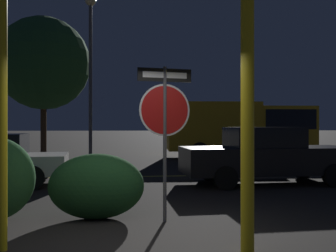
% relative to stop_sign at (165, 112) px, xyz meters
% --- Properties ---
extents(ground_plane, '(260.00, 260.00, 0.00)m').
position_rel_stop_sign_xyz_m(ground_plane, '(-0.58, -1.43, -1.83)').
color(ground_plane, black).
extents(road_center_stripe, '(39.92, 0.12, 0.01)m').
position_rel_stop_sign_xyz_m(road_center_stripe, '(-0.58, 5.63, -1.82)').
color(road_center_stripe, gold).
rests_on(road_center_stripe, ground_plane).
extents(stop_sign, '(0.91, 0.19, 2.57)m').
position_rel_stop_sign_xyz_m(stop_sign, '(0.00, 0.00, 0.00)').
color(stop_sign, '#4C4C51').
rests_on(stop_sign, ground_plane).
extents(yellow_pole_left, '(0.11, 0.11, 3.35)m').
position_rel_stop_sign_xyz_m(yellow_pole_left, '(-2.19, -1.23, -0.15)').
color(yellow_pole_left, yellow).
rests_on(yellow_pole_left, ground_plane).
extents(yellow_pole_right, '(0.17, 0.17, 3.29)m').
position_rel_stop_sign_xyz_m(yellow_pole_right, '(0.88, -1.66, -0.18)').
color(yellow_pole_right, yellow).
rests_on(yellow_pole_right, ground_plane).
extents(hedge_bush_2, '(1.63, 0.86, 1.12)m').
position_rel_stop_sign_xyz_m(hedge_bush_2, '(-1.14, 0.30, -1.27)').
color(hedge_bush_2, '#1E4C23').
rests_on(hedge_bush_2, ground_plane).
extents(passing_car_3, '(4.89, 2.01, 1.56)m').
position_rel_stop_sign_xyz_m(passing_car_3, '(3.19, 3.80, -1.06)').
color(passing_car_3, black).
rests_on(passing_car_3, ground_plane).
extents(delivery_truck, '(7.30, 2.86, 2.76)m').
position_rel_stop_sign_xyz_m(delivery_truck, '(5.07, 12.16, -0.26)').
color(delivery_truck, gold).
rests_on(delivery_truck, ground_plane).
extents(street_lamp, '(0.50, 0.50, 7.63)m').
position_rel_stop_sign_xyz_m(street_lamp, '(-2.38, 11.27, 3.32)').
color(street_lamp, '#4C4C51').
rests_on(street_lamp, ground_plane).
extents(tree_1, '(5.06, 5.06, 7.55)m').
position_rel_stop_sign_xyz_m(tree_1, '(-5.27, 14.83, 3.19)').
color(tree_1, '#422D1E').
rests_on(tree_1, ground_plane).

